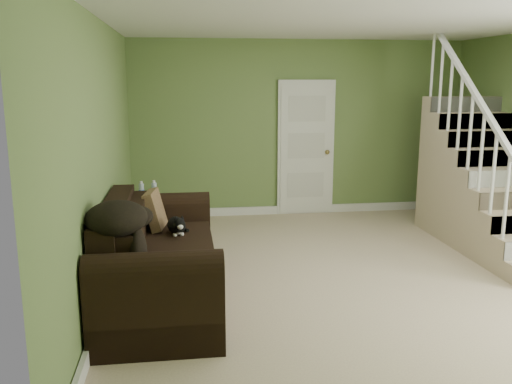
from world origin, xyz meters
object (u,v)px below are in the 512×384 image
object	(u,v)px
cat	(176,226)
banana	(187,257)
side_table	(150,222)
sofa	(155,263)

from	to	relation	value
cat	banana	bearing A→B (deg)	-94.10
cat	banana	world-z (taller)	cat
side_table	sofa	bearing A→B (deg)	-85.05
cat	banana	distance (m)	0.80
side_table	banana	xyz separation A→B (m)	(0.44, -2.08, 0.22)
sofa	side_table	xyz separation A→B (m)	(-0.15, 1.71, -0.05)
sofa	banana	bearing A→B (deg)	-52.18
sofa	banana	world-z (taller)	sofa
sofa	cat	distance (m)	0.52
side_table	cat	bearing A→B (deg)	-74.95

